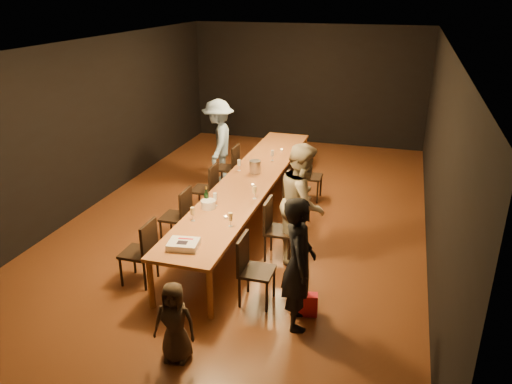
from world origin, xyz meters
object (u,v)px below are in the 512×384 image
(woman_birthday, at_px, (299,264))
(birthday_cake, at_px, (183,244))
(chair_left_3, at_px, (227,167))
(table, at_px, (249,181))
(chair_left_2, at_px, (204,189))
(ice_bucket, at_px, (255,167))
(chair_right_3, at_px, (310,176))
(child, at_px, (175,322))
(plate_stack, at_px, (208,204))
(chair_right_1, at_px, (280,230))
(chair_left_0, at_px, (138,252))
(woman_tan, at_px, (303,202))
(man_blue, at_px, (219,142))
(chair_left_1, at_px, (176,216))
(chair_right_0, at_px, (257,271))
(champagne_bottle, at_px, (206,196))
(chair_right_2, at_px, (297,200))

(woman_birthday, height_order, birthday_cake, woman_birthday)
(chair_left_3, bearing_deg, table, -144.69)
(chair_left_2, relative_size, ice_bucket, 4.11)
(chair_right_3, relative_size, child, 0.98)
(chair_left_2, height_order, ice_bucket, ice_bucket)
(chair_left_2, xyz_separation_m, birthday_cake, (0.78, -2.58, 0.33))
(birthday_cake, xyz_separation_m, plate_stack, (-0.15, 1.23, 0.02))
(chair_left_2, xyz_separation_m, child, (1.15, -3.68, 0.01))
(chair_left_2, distance_m, ice_bucket, 1.00)
(table, height_order, woman_birthday, woman_birthday)
(chair_right_1, bearing_deg, chair_left_2, -125.22)
(woman_birthday, distance_m, plate_stack, 2.14)
(chair_left_0, xyz_separation_m, ice_bucket, (0.85, 2.72, 0.40))
(chair_left_2, height_order, woman_tan, woman_tan)
(man_blue, relative_size, plate_stack, 7.85)
(chair_left_1, bearing_deg, child, -155.07)
(chair_right_1, xyz_separation_m, chair_left_0, (-1.70, -1.20, 0.00))
(chair_right_0, xyz_separation_m, chair_left_0, (-1.70, 0.00, 0.00))
(chair_right_1, bearing_deg, woman_tan, 116.44)
(plate_stack, distance_m, ice_bucket, 1.69)
(chair_right_1, bearing_deg, chair_left_3, -144.69)
(table, height_order, champagne_bottle, champagne_bottle)
(chair_right_1, height_order, ice_bucket, ice_bucket)
(child, xyz_separation_m, plate_stack, (-0.53, 2.33, 0.34))
(chair_left_3, bearing_deg, chair_left_0, -180.00)
(table, bearing_deg, birthday_cake, -91.55)
(chair_right_3, height_order, chair_left_2, same)
(chair_right_2, height_order, chair_right_3, same)
(chair_right_2, height_order, child, child)
(man_blue, bearing_deg, chair_right_3, 65.80)
(chair_right_3, xyz_separation_m, woman_birthday, (0.59, -3.89, 0.37))
(chair_right_0, bearing_deg, child, -23.09)
(chair_left_0, distance_m, woman_tan, 2.45)
(chair_right_1, bearing_deg, ice_bucket, -150.95)
(chair_left_3, distance_m, man_blue, 0.62)
(ice_bucket, bearing_deg, champagne_bottle, -100.25)
(chair_right_1, bearing_deg, birthday_cake, -33.67)
(woman_birthday, relative_size, ice_bucket, 7.35)
(chair_right_2, relative_size, plate_stack, 4.19)
(chair_right_0, xyz_separation_m, child, (-0.55, -1.28, 0.01))
(chair_left_1, height_order, champagne_bottle, champagne_bottle)
(man_blue, bearing_deg, chair_left_3, 25.83)
(chair_left_2, relative_size, child, 0.98)
(chair_right_1, bearing_deg, chair_left_0, -54.78)
(chair_right_0, relative_size, chair_right_3, 1.00)
(chair_right_0, height_order, plate_stack, chair_right_0)
(ice_bucket, bearing_deg, chair_left_3, 134.26)
(woman_tan, distance_m, plate_stack, 1.41)
(champagne_bottle, bearing_deg, chair_right_1, 3.14)
(chair_right_1, bearing_deg, woman_birthday, 21.66)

